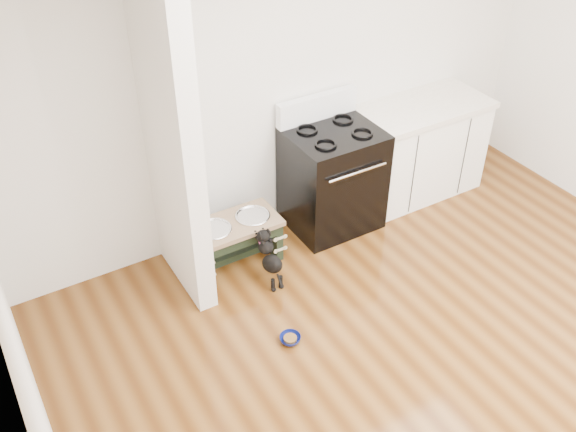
% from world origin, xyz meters
% --- Properties ---
extents(ground, '(5.00, 5.00, 0.00)m').
position_xyz_m(ground, '(0.00, 0.00, 0.00)').
color(ground, '#4B280D').
rests_on(ground, ground).
extents(room_shell, '(5.00, 5.00, 5.00)m').
position_xyz_m(room_shell, '(0.00, 0.00, 1.62)').
color(room_shell, silver).
rests_on(room_shell, ground).
extents(partition_wall, '(0.15, 0.80, 2.70)m').
position_xyz_m(partition_wall, '(-1.18, 2.10, 1.35)').
color(partition_wall, silver).
rests_on(partition_wall, ground).
extents(oven_range, '(0.76, 0.69, 1.14)m').
position_xyz_m(oven_range, '(0.25, 2.16, 0.48)').
color(oven_range, black).
rests_on(oven_range, ground).
extents(cabinet_run, '(1.24, 0.64, 0.91)m').
position_xyz_m(cabinet_run, '(1.23, 2.18, 0.45)').
color(cabinet_run, white).
rests_on(cabinet_run, ground).
extents(dog_feeder, '(0.75, 0.40, 0.43)m').
position_xyz_m(dog_feeder, '(-0.75, 2.08, 0.29)').
color(dog_feeder, black).
rests_on(dog_feeder, ground).
extents(puppy, '(0.13, 0.38, 0.46)m').
position_xyz_m(puppy, '(-0.61, 1.74, 0.25)').
color(puppy, black).
rests_on(puppy, ground).
extents(floor_bowl, '(0.18, 0.18, 0.05)m').
position_xyz_m(floor_bowl, '(-0.81, 1.09, 0.02)').
color(floor_bowl, navy).
rests_on(floor_bowl, ground).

